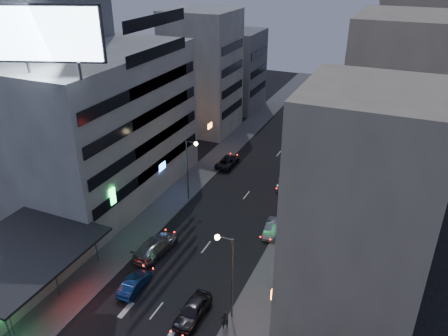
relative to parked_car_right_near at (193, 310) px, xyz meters
The scene contains 23 objects.
sidewalk_left 27.81m from the parked_car_right_near, 113.94° to the left, with size 4.00×120.00×0.12m, color #4C4C4F.
sidewalk_right 25.85m from the parked_car_right_near, 79.48° to the left, with size 4.00×120.00×0.12m, color #4C4C4F.
food_court 17.42m from the parked_car_right_near, behind, with size 11.00×13.00×3.88m.
white_building 26.76m from the parked_car_right_near, 142.78° to the left, with size 14.00×24.00×18.00m, color silver.
grey_tower 38.19m from the parked_car_right_near, 147.85° to the left, with size 10.00×14.00×34.00m, color slate.
shophouse_near 16.03m from the parked_car_right_near, 26.75° to the left, with size 10.00×11.00×20.00m, color #BFB096.
shophouse_mid 22.45m from the parked_car_right_near, 54.93° to the left, with size 11.00×12.00×16.00m, color gray.
shophouse_far 34.15m from the parked_car_right_near, 68.92° to the left, with size 10.00×14.00×22.00m, color #BFB096.
far_left_a 45.50m from the parked_car_right_near, 114.93° to the left, with size 11.00×10.00×20.00m, color silver.
far_left_b 57.17m from the parked_car_right_near, 109.85° to the left, with size 12.00×10.00×15.00m, color slate.
far_right_a 47.73m from the parked_car_right_near, 74.94° to the left, with size 11.00×12.00×18.00m, color gray.
far_right_b 61.78m from the parked_car_right_near, 77.92° to the left, with size 12.00×12.00×24.00m, color #BFB096.
billboard 27.00m from the parked_car_right_near, 161.71° to the left, with size 9.52×3.75×6.20m.
street_lamp_right_near 5.45m from the parked_car_right_near, 28.19° to the left, with size 1.60×0.44×8.02m.
street_lamp_left 20.20m from the parked_car_right_near, 117.82° to the left, with size 1.60×0.44×8.02m.
street_lamp_right_far 35.79m from the parked_car_right_near, 85.77° to the left, with size 1.60×0.44×8.02m.
parked_car_right_near is the anchor object (origin of this frame).
parked_car_right_mid 14.81m from the parked_car_right_near, 80.99° to the left, with size 1.40×4.02×1.32m, color #9C9DA4.
parked_car_left 29.67m from the parked_car_right_near, 107.42° to the left, with size 2.26×4.90×1.36m, color #2A292E.
parked_car_right_far 26.01m from the parked_car_right_near, 88.44° to the left, with size 2.26×5.55×1.61m, color #A4A7AC.
road_car_blue 6.59m from the parked_car_right_near, behind, with size 1.44×4.12×1.36m, color navy.
road_car_silver 10.02m from the parked_car_right_near, 139.72° to the left, with size 2.36×5.81×1.69m, color #92969A.
person 3.03m from the parked_car_right_near, ahead, with size 0.64×0.42×1.76m, color black.
Camera 1 is at (16.84, -19.79, 28.19)m, focal length 35.00 mm.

